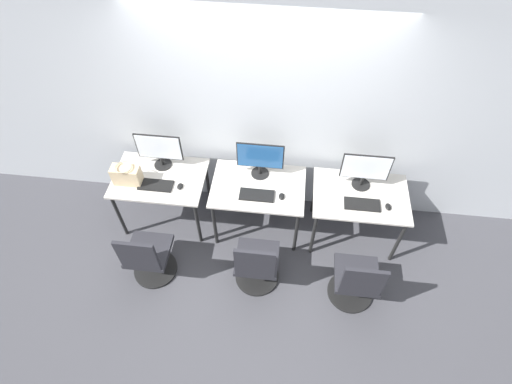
{
  "coord_description": "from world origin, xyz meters",
  "views": [
    {
      "loc": [
        0.29,
        -2.41,
        4.04
      ],
      "look_at": [
        0.0,
        0.14,
        0.89
      ],
      "focal_mm": 28.0,
      "sensor_mm": 36.0,
      "label": 1
    }
  ],
  "objects_px": {
    "keyboard_center": "(257,195)",
    "monitor_center": "(260,158)",
    "keyboard_right": "(362,204)",
    "mouse_left": "(180,186)",
    "monitor_left": "(159,150)",
    "handbag": "(127,175)",
    "monitor_right": "(365,170)",
    "office_chair_center": "(256,265)",
    "mouse_right": "(388,207)",
    "office_chair_left": "(148,258)",
    "office_chair_right": "(356,282)",
    "mouse_center": "(282,196)",
    "keyboard_left": "(156,185)"
  },
  "relations": [
    {
      "from": "keyboard_left",
      "to": "handbag",
      "type": "height_order",
      "value": "handbag"
    },
    {
      "from": "keyboard_left",
      "to": "keyboard_center",
      "type": "relative_size",
      "value": 1.0
    },
    {
      "from": "monitor_left",
      "to": "keyboard_right",
      "type": "distance_m",
      "value": 2.23
    },
    {
      "from": "office_chair_left",
      "to": "office_chair_center",
      "type": "distance_m",
      "value": 1.14
    },
    {
      "from": "mouse_left",
      "to": "monitor_right",
      "type": "xyz_separation_m",
      "value": [
        1.93,
        0.26,
        0.23
      ]
    },
    {
      "from": "monitor_center",
      "to": "office_chair_right",
      "type": "height_order",
      "value": "monitor_center"
    },
    {
      "from": "handbag",
      "to": "keyboard_center",
      "type": "bearing_deg",
      "value": -1.29
    },
    {
      "from": "office_chair_center",
      "to": "mouse_right",
      "type": "height_order",
      "value": "office_chair_center"
    },
    {
      "from": "office_chair_center",
      "to": "monitor_left",
      "type": "bearing_deg",
      "value": 141.32
    },
    {
      "from": "mouse_center",
      "to": "office_chair_center",
      "type": "xyz_separation_m",
      "value": [
        -0.2,
        -0.62,
        -0.41
      ]
    },
    {
      "from": "keyboard_right",
      "to": "mouse_right",
      "type": "height_order",
      "value": "mouse_right"
    },
    {
      "from": "office_chair_right",
      "to": "monitor_center",
      "type": "bearing_deg",
      "value": 137.26
    },
    {
      "from": "office_chair_left",
      "to": "monitor_right",
      "type": "xyz_separation_m",
      "value": [
        2.18,
        0.93,
        0.64
      ]
    },
    {
      "from": "keyboard_center",
      "to": "handbag",
      "type": "xyz_separation_m",
      "value": [
        -1.4,
        0.03,
        0.11
      ]
    },
    {
      "from": "office_chair_center",
      "to": "handbag",
      "type": "xyz_separation_m",
      "value": [
        -1.47,
        0.64,
        0.51
      ]
    },
    {
      "from": "mouse_right",
      "to": "monitor_right",
      "type": "bearing_deg",
      "value": 132.84
    },
    {
      "from": "keyboard_left",
      "to": "handbag",
      "type": "relative_size",
      "value": 1.23
    },
    {
      "from": "keyboard_center",
      "to": "keyboard_right",
      "type": "distance_m",
      "value": 1.1
    },
    {
      "from": "keyboard_right",
      "to": "office_chair_right",
      "type": "height_order",
      "value": "office_chair_right"
    },
    {
      "from": "keyboard_center",
      "to": "office_chair_center",
      "type": "relative_size",
      "value": 0.42
    },
    {
      "from": "keyboard_right",
      "to": "handbag",
      "type": "xyz_separation_m",
      "value": [
        -2.5,
        0.03,
        0.11
      ]
    },
    {
      "from": "keyboard_center",
      "to": "monitor_left",
      "type": "bearing_deg",
      "value": 163.55
    },
    {
      "from": "handbag",
      "to": "office_chair_center",
      "type": "bearing_deg",
      "value": -23.55
    },
    {
      "from": "mouse_left",
      "to": "mouse_right",
      "type": "distance_m",
      "value": 2.2
    },
    {
      "from": "keyboard_center",
      "to": "monitor_center",
      "type": "bearing_deg",
      "value": 90.0
    },
    {
      "from": "office_chair_left",
      "to": "office_chair_right",
      "type": "relative_size",
      "value": 1.0
    },
    {
      "from": "handbag",
      "to": "office_chair_left",
      "type": "bearing_deg",
      "value": -64.47
    },
    {
      "from": "mouse_left",
      "to": "office_chair_center",
      "type": "height_order",
      "value": "office_chair_center"
    },
    {
      "from": "mouse_right",
      "to": "office_chair_left",
      "type": "bearing_deg",
      "value": -165.11
    },
    {
      "from": "mouse_left",
      "to": "monitor_left",
      "type": "bearing_deg",
      "value": 131.42
    },
    {
      "from": "monitor_left",
      "to": "keyboard_center",
      "type": "distance_m",
      "value": 1.17
    },
    {
      "from": "monitor_right",
      "to": "handbag",
      "type": "bearing_deg",
      "value": -174.32
    },
    {
      "from": "keyboard_left",
      "to": "keyboard_right",
      "type": "bearing_deg",
      "value": -0.29
    },
    {
      "from": "keyboard_left",
      "to": "mouse_center",
      "type": "relative_size",
      "value": 4.1
    },
    {
      "from": "monitor_center",
      "to": "mouse_center",
      "type": "xyz_separation_m",
      "value": [
        0.26,
        -0.31,
        -0.23
      ]
    },
    {
      "from": "mouse_center",
      "to": "office_chair_center",
      "type": "relative_size",
      "value": 0.1
    },
    {
      "from": "monitor_right",
      "to": "handbag",
      "type": "distance_m",
      "value": 2.52
    },
    {
      "from": "handbag",
      "to": "monitor_right",
      "type": "bearing_deg",
      "value": 5.68
    },
    {
      "from": "monitor_left",
      "to": "keyboard_right",
      "type": "relative_size",
      "value": 1.36
    },
    {
      "from": "keyboard_left",
      "to": "keyboard_right",
      "type": "height_order",
      "value": "same"
    },
    {
      "from": "mouse_left",
      "to": "mouse_center",
      "type": "distance_m",
      "value": 1.1
    },
    {
      "from": "keyboard_left",
      "to": "keyboard_center",
      "type": "bearing_deg",
      "value": -0.68
    },
    {
      "from": "office_chair_center",
      "to": "monitor_center",
      "type": "bearing_deg",
      "value": 94.09
    },
    {
      "from": "monitor_left",
      "to": "keyboard_center",
      "type": "xyz_separation_m",
      "value": [
        1.1,
        -0.32,
        -0.23
      ]
    },
    {
      "from": "mouse_left",
      "to": "monitor_right",
      "type": "height_order",
      "value": "monitor_right"
    },
    {
      "from": "office_chair_left",
      "to": "keyboard_center",
      "type": "bearing_deg",
      "value": 31.23
    },
    {
      "from": "monitor_left",
      "to": "office_chair_left",
      "type": "bearing_deg",
      "value": -88.59
    },
    {
      "from": "monitor_center",
      "to": "keyboard_right",
      "type": "xyz_separation_m",
      "value": [
        1.1,
        -0.32,
        -0.23
      ]
    },
    {
      "from": "mouse_right",
      "to": "office_chair_right",
      "type": "bearing_deg",
      "value": -112.32
    },
    {
      "from": "monitor_right",
      "to": "mouse_right",
      "type": "bearing_deg",
      "value": -47.16
    }
  ]
}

